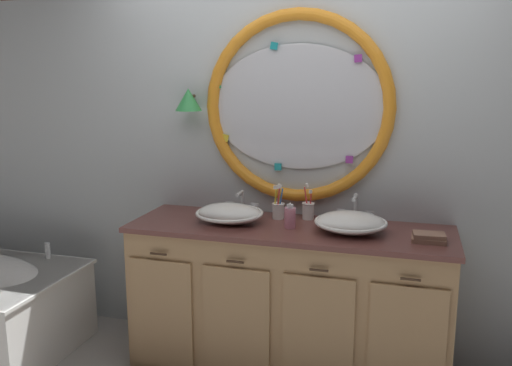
% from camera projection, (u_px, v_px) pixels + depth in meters
% --- Properties ---
extents(back_wall_assembly, '(6.40, 0.26, 2.60)m').
position_uv_depth(back_wall_assembly, '(296.00, 147.00, 3.37)').
color(back_wall_assembly, silver).
rests_on(back_wall_assembly, ground_plane).
extents(vanity_counter, '(1.89, 0.63, 0.90)m').
position_uv_depth(vanity_counter, '(288.00, 298.00, 3.23)').
color(vanity_counter, tan).
rests_on(vanity_counter, ground_plane).
extents(sink_basin_left, '(0.41, 0.41, 0.12)m').
position_uv_depth(sink_basin_left, '(230.00, 213.00, 3.20)').
color(sink_basin_left, white).
rests_on(sink_basin_left, vanity_counter).
extents(sink_basin_right, '(0.41, 0.41, 0.12)m').
position_uv_depth(sink_basin_right, '(351.00, 222.00, 3.00)').
color(sink_basin_right, white).
rests_on(sink_basin_right, vanity_counter).
extents(faucet_set_left, '(0.22, 0.13, 0.15)m').
position_uv_depth(faucet_set_left, '(242.00, 204.00, 3.42)').
color(faucet_set_left, silver).
rests_on(faucet_set_left, vanity_counter).
extents(faucet_set_right, '(0.22, 0.15, 0.18)m').
position_uv_depth(faucet_set_right, '(355.00, 211.00, 3.22)').
color(faucet_set_right, silver).
rests_on(faucet_set_right, vanity_counter).
extents(toothbrush_holder_left, '(0.08, 0.08, 0.22)m').
position_uv_depth(toothbrush_holder_left, '(278.00, 209.00, 3.29)').
color(toothbrush_holder_left, white).
rests_on(toothbrush_holder_left, vanity_counter).
extents(toothbrush_holder_right, '(0.08, 0.08, 0.22)m').
position_uv_depth(toothbrush_holder_right, '(308.00, 210.00, 3.29)').
color(toothbrush_holder_right, white).
rests_on(toothbrush_holder_right, vanity_counter).
extents(soap_dispenser, '(0.07, 0.07, 0.15)m').
position_uv_depth(soap_dispenser, '(290.00, 217.00, 3.10)').
color(soap_dispenser, pink).
rests_on(soap_dispenser, vanity_counter).
extents(folded_hand_towel, '(0.18, 0.12, 0.05)m').
position_uv_depth(folded_hand_towel, '(429.00, 238.00, 2.85)').
color(folded_hand_towel, '#936B56').
rests_on(folded_hand_towel, vanity_counter).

